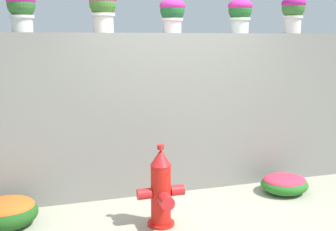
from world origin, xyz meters
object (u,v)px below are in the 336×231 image
(potted_plant_3, at_px, (172,12))
(flower_bush_left, at_px, (7,211))
(flower_bush_right, at_px, (284,183))
(potted_plant_5, at_px, (293,10))
(potted_plant_1, at_px, (21,7))
(potted_plant_4, at_px, (240,12))
(potted_plant_2, at_px, (103,6))
(fire_hydrant, at_px, (161,190))

(potted_plant_3, height_order, flower_bush_left, potted_plant_3)
(potted_plant_3, bearing_deg, flower_bush_right, -22.66)
(potted_plant_5, bearing_deg, potted_plant_3, -179.75)
(potted_plant_1, height_order, potted_plant_5, potted_plant_5)
(potted_plant_3, xyz_separation_m, potted_plant_5, (1.70, 0.01, 0.05))
(potted_plant_4, bearing_deg, potted_plant_2, -178.91)
(potted_plant_2, xyz_separation_m, potted_plant_5, (2.54, 0.02, 0.01))
(potted_plant_4, xyz_separation_m, flower_bush_right, (0.41, -0.58, -2.15))
(potted_plant_3, height_order, fire_hydrant, potted_plant_3)
(potted_plant_1, bearing_deg, potted_plant_2, -0.67)
(potted_plant_2, xyz_separation_m, potted_plant_3, (0.84, 0.01, -0.04))
(potted_plant_3, height_order, potted_plant_5, potted_plant_5)
(potted_plant_2, height_order, fire_hydrant, potted_plant_2)
(potted_plant_2, distance_m, potted_plant_4, 1.76)
(potted_plant_3, height_order, flower_bush_right, potted_plant_3)
(potted_plant_2, xyz_separation_m, flower_bush_left, (-1.14, -0.54, -2.14))
(potted_plant_4, distance_m, flower_bush_left, 3.63)
(potted_plant_2, xyz_separation_m, flower_bush_right, (2.18, -0.55, -2.18))
(potted_plant_2, relative_size, potted_plant_4, 1.09)
(potted_plant_4, xyz_separation_m, potted_plant_5, (0.78, -0.02, 0.04))
(potted_plant_4, height_order, fire_hydrant, potted_plant_4)
(potted_plant_5, distance_m, fire_hydrant, 3.04)
(potted_plant_2, bearing_deg, potted_plant_1, 179.33)
(potted_plant_3, relative_size, flower_bush_left, 0.67)
(fire_hydrant, distance_m, flower_bush_left, 1.63)
(potted_plant_5, xyz_separation_m, fire_hydrant, (-2.13, -1.00, -1.93))
(potted_plant_1, height_order, flower_bush_left, potted_plant_1)
(potted_plant_4, bearing_deg, potted_plant_3, -178.55)
(potted_plant_1, relative_size, potted_plant_3, 1.06)
(potted_plant_1, height_order, fire_hydrant, potted_plant_1)
(potted_plant_1, relative_size, potted_plant_4, 1.01)
(potted_plant_1, height_order, flower_bush_right, potted_plant_1)
(potted_plant_4, distance_m, potted_plant_5, 0.78)
(potted_plant_2, xyz_separation_m, potted_plant_4, (1.76, 0.03, -0.03))
(fire_hydrant, height_order, flower_bush_right, fire_hydrant)
(flower_bush_left, bearing_deg, potted_plant_5, 8.57)
(potted_plant_2, bearing_deg, potted_plant_3, 0.71)
(potted_plant_5, height_order, flower_bush_left, potted_plant_5)
(potted_plant_5, height_order, flower_bush_right, potted_plant_5)
(potted_plant_1, relative_size, potted_plant_2, 0.93)
(fire_hydrant, bearing_deg, potted_plant_5, 25.15)
(potted_plant_2, distance_m, fire_hydrant, 2.19)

